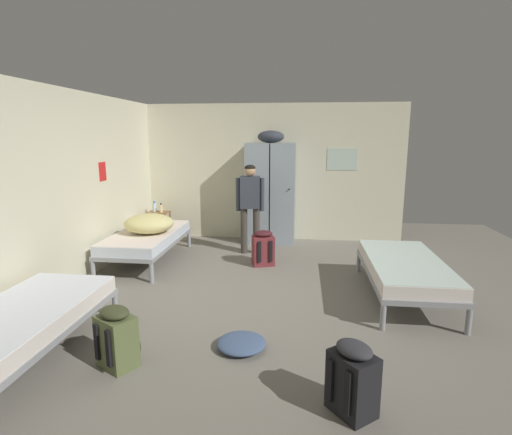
# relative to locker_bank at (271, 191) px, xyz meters

# --- Properties ---
(ground_plane) EXTENTS (9.35, 9.35, 0.00)m
(ground_plane) POSITION_rel_locker_bank_xyz_m (-0.00, -2.64, -0.97)
(ground_plane) COLOR slate
(room_backdrop) EXTENTS (4.93, 5.91, 2.57)m
(room_backdrop) POSITION_rel_locker_bank_xyz_m (-1.32, -1.29, 0.32)
(room_backdrop) COLOR beige
(room_backdrop) RESTS_ON ground_plane
(locker_bank) EXTENTS (0.90, 0.55, 2.07)m
(locker_bank) POSITION_rel_locker_bank_xyz_m (0.00, 0.00, 0.00)
(locker_bank) COLOR #8C99A3
(locker_bank) RESTS_ON ground_plane
(shelf_unit) EXTENTS (0.38, 0.30, 0.57)m
(shelf_unit) POSITION_rel_locker_bank_xyz_m (-2.11, -0.17, -0.62)
(shelf_unit) COLOR brown
(shelf_unit) RESTS_ON ground_plane
(bed_left_rear) EXTENTS (0.90, 1.90, 0.49)m
(bed_left_rear) POSITION_rel_locker_bank_xyz_m (-1.86, -1.42, -0.59)
(bed_left_rear) COLOR gray
(bed_left_rear) RESTS_ON ground_plane
(bed_right) EXTENTS (0.90, 1.90, 0.49)m
(bed_right) POSITION_rel_locker_bank_xyz_m (1.85, -2.45, -0.59)
(bed_right) COLOR gray
(bed_right) RESTS_ON ground_plane
(bed_left_front) EXTENTS (0.90, 1.90, 0.49)m
(bed_left_front) POSITION_rel_locker_bank_xyz_m (-1.86, -4.34, -0.59)
(bed_left_front) COLOR gray
(bed_left_front) RESTS_ON ground_plane
(bedding_heap) EXTENTS (0.76, 0.70, 0.30)m
(bedding_heap) POSITION_rel_locker_bank_xyz_m (-1.77, -1.49, -0.33)
(bedding_heap) COLOR #D1C67F
(bedding_heap) RESTS_ON bed_left_rear
(person_traveler) EXTENTS (0.48, 0.21, 1.51)m
(person_traveler) POSITION_rel_locker_bank_xyz_m (-0.28, -0.76, -0.06)
(person_traveler) COLOR #3D3833
(person_traveler) RESTS_ON ground_plane
(water_bottle) EXTENTS (0.07, 0.07, 0.20)m
(water_bottle) POSITION_rel_locker_bank_xyz_m (-2.19, -0.15, -0.31)
(water_bottle) COLOR #B2DBEA
(water_bottle) RESTS_ON shelf_unit
(lotion_bottle) EXTENTS (0.06, 0.06, 0.17)m
(lotion_bottle) POSITION_rel_locker_bank_xyz_m (-2.04, -0.21, -0.32)
(lotion_bottle) COLOR beige
(lotion_bottle) RESTS_ON shelf_unit
(backpack_black) EXTENTS (0.42, 0.41, 0.55)m
(backpack_black) POSITION_rel_locker_bank_xyz_m (0.97, -4.69, -0.71)
(backpack_black) COLOR black
(backpack_black) RESTS_ON ground_plane
(backpack_maroon) EXTENTS (0.38, 0.39, 0.55)m
(backpack_maroon) POSITION_rel_locker_bank_xyz_m (-0.00, -1.37, -0.71)
(backpack_maroon) COLOR maroon
(backpack_maroon) RESTS_ON ground_plane
(backpack_olive) EXTENTS (0.40, 0.41, 0.55)m
(backpack_olive) POSITION_rel_locker_bank_xyz_m (-0.98, -4.31, -0.71)
(backpack_olive) COLOR #566038
(backpack_olive) RESTS_ON ground_plane
(clothes_pile_denim) EXTENTS (0.47, 0.46, 0.11)m
(clothes_pile_denim) POSITION_rel_locker_bank_xyz_m (0.04, -3.90, -0.92)
(clothes_pile_denim) COLOR #42567A
(clothes_pile_denim) RESTS_ON ground_plane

